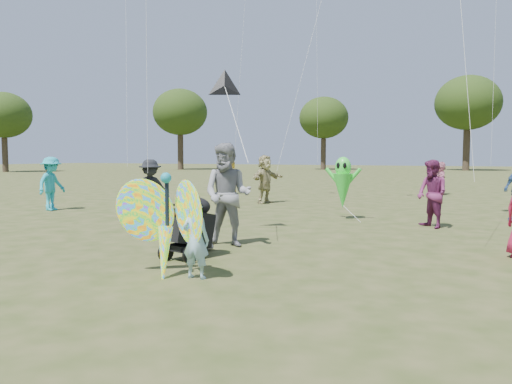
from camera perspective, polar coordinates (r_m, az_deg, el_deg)
ground at (r=8.00m, az=-3.16°, el=-8.66°), size 160.00×160.00×0.00m
child_girl at (r=7.28m, az=-6.89°, el=-5.48°), size 0.42×0.29×1.12m
adult_man at (r=9.72m, az=-3.27°, el=-0.33°), size 1.09×0.91×2.02m
grey_bag at (r=9.47m, az=-6.22°, el=-6.18°), size 0.47×0.39×0.15m
crowd_b at (r=14.36m, az=-11.97°, el=0.35°), size 1.20×1.20×1.67m
crowd_d at (r=18.46m, az=1.04°, el=1.50°), size 0.93×1.74×1.80m
crowd_e at (r=12.91m, az=19.48°, el=-0.21°), size 1.02×1.03×1.68m
crowd_g at (r=22.91m, az=-2.93°, el=1.76°), size 0.87×0.92×1.58m
crowd_i at (r=17.38m, az=-22.33°, el=0.89°), size 0.76×1.18×1.73m
crowd_j at (r=24.06m, az=20.35°, el=1.51°), size 0.83×1.45×1.49m
jogging_stroller at (r=8.70m, az=-7.52°, el=-3.54°), size 0.71×1.13×1.09m
butterfly_kite at (r=7.46m, az=-10.29°, el=-3.66°), size 1.74×0.75×1.73m
delta_kite_rig at (r=11.42m, az=-3.59°, el=11.94°), size 1.66×1.65×2.11m
alien_kite at (r=13.99m, az=9.90°, el=0.84°), size 1.12×0.69×1.74m
tree_line at (r=52.15m, az=24.62°, el=9.46°), size 91.78×33.60×10.79m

